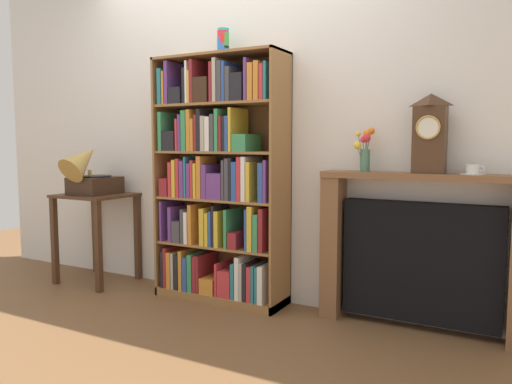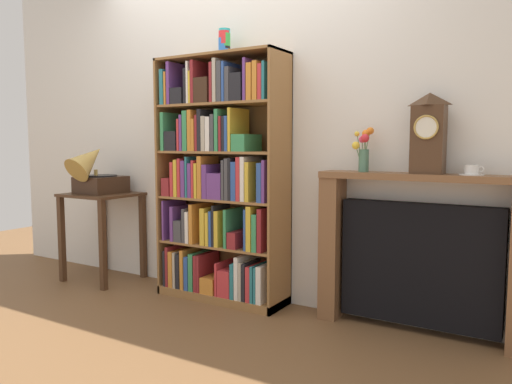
{
  "view_description": "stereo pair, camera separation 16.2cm",
  "coord_description": "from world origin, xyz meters",
  "px_view_note": "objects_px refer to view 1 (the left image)",
  "views": [
    {
      "loc": [
        1.92,
        -2.88,
        1.15
      ],
      "look_at": [
        0.29,
        0.12,
        0.81
      ],
      "focal_mm": 34.64,
      "sensor_mm": 36.0,
      "label": 1
    },
    {
      "loc": [
        2.06,
        -2.8,
        1.15
      ],
      "look_at": [
        0.29,
        0.12,
        0.81
      ],
      "focal_mm": 34.64,
      "sensor_mm": 36.0,
      "label": 2
    }
  ],
  "objects_px": {
    "gramophone": "(89,173)",
    "mantel_clock": "(430,134)",
    "fireplace_mantel": "(420,253)",
    "side_table_left": "(96,216)",
    "bookshelf": "(218,187)",
    "flower_vase": "(365,149)",
    "cup_stack": "(223,42)",
    "teacup_with_saucer": "(473,170)"
  },
  "relations": [
    {
      "from": "side_table_left",
      "to": "mantel_clock",
      "type": "xyz_separation_m",
      "value": [
        2.59,
        0.15,
        0.66
      ]
    },
    {
      "from": "gramophone",
      "to": "mantel_clock",
      "type": "height_order",
      "value": "mantel_clock"
    },
    {
      "from": "bookshelf",
      "to": "fireplace_mantel",
      "type": "bearing_deg",
      "value": 3.58
    },
    {
      "from": "gramophone",
      "to": "mantel_clock",
      "type": "distance_m",
      "value": 2.61
    },
    {
      "from": "fireplace_mantel",
      "to": "bookshelf",
      "type": "bearing_deg",
      "value": -176.42
    },
    {
      "from": "fireplace_mantel",
      "to": "mantel_clock",
      "type": "bearing_deg",
      "value": -27.91
    },
    {
      "from": "cup_stack",
      "to": "side_table_left",
      "type": "xyz_separation_m",
      "value": [
        -1.17,
        -0.13,
        -1.31
      ]
    },
    {
      "from": "flower_vase",
      "to": "teacup_with_saucer",
      "type": "distance_m",
      "value": 0.64
    },
    {
      "from": "cup_stack",
      "to": "fireplace_mantel",
      "type": "xyz_separation_m",
      "value": [
        1.38,
        0.04,
        -1.38
      ]
    },
    {
      "from": "gramophone",
      "to": "mantel_clock",
      "type": "relative_size",
      "value": 1.04
    },
    {
      "from": "gramophone",
      "to": "fireplace_mantel",
      "type": "xyz_separation_m",
      "value": [
        2.55,
        0.23,
        -0.43
      ]
    },
    {
      "from": "gramophone",
      "to": "flower_vase",
      "type": "xyz_separation_m",
      "value": [
        2.2,
        0.21,
        0.2
      ]
    },
    {
      "from": "side_table_left",
      "to": "mantel_clock",
      "type": "distance_m",
      "value": 2.67
    },
    {
      "from": "gramophone",
      "to": "teacup_with_saucer",
      "type": "distance_m",
      "value": 2.83
    },
    {
      "from": "bookshelf",
      "to": "cup_stack",
      "type": "distance_m",
      "value": 1.03
    },
    {
      "from": "bookshelf",
      "to": "side_table_left",
      "type": "height_order",
      "value": "bookshelf"
    },
    {
      "from": "side_table_left",
      "to": "teacup_with_saucer",
      "type": "relative_size",
      "value": 5.51
    },
    {
      "from": "bookshelf",
      "to": "side_table_left",
      "type": "relative_size",
      "value": 2.41
    },
    {
      "from": "bookshelf",
      "to": "mantel_clock",
      "type": "height_order",
      "value": "bookshelf"
    },
    {
      "from": "bookshelf",
      "to": "teacup_with_saucer",
      "type": "distance_m",
      "value": 1.69
    },
    {
      "from": "cup_stack",
      "to": "side_table_left",
      "type": "relative_size",
      "value": 0.26
    },
    {
      "from": "cup_stack",
      "to": "teacup_with_saucer",
      "type": "xyz_separation_m",
      "value": [
        1.66,
        0.02,
        -0.87
      ]
    },
    {
      "from": "cup_stack",
      "to": "fireplace_mantel",
      "type": "relative_size",
      "value": 0.15
    },
    {
      "from": "side_table_left",
      "to": "teacup_with_saucer",
      "type": "height_order",
      "value": "teacup_with_saucer"
    },
    {
      "from": "bookshelf",
      "to": "teacup_with_saucer",
      "type": "bearing_deg",
      "value": 2.39
    },
    {
      "from": "side_table_left",
      "to": "fireplace_mantel",
      "type": "bearing_deg",
      "value": 3.75
    },
    {
      "from": "side_table_left",
      "to": "flower_vase",
      "type": "relative_size",
      "value": 2.64
    },
    {
      "from": "fireplace_mantel",
      "to": "mantel_clock",
      "type": "relative_size",
      "value": 2.61
    },
    {
      "from": "fireplace_mantel",
      "to": "flower_vase",
      "type": "relative_size",
      "value": 4.4
    },
    {
      "from": "bookshelf",
      "to": "gramophone",
      "type": "height_order",
      "value": "bookshelf"
    },
    {
      "from": "mantel_clock",
      "to": "side_table_left",
      "type": "bearing_deg",
      "value": -176.74
    },
    {
      "from": "side_table_left",
      "to": "mantel_clock",
      "type": "bearing_deg",
      "value": 3.26
    },
    {
      "from": "gramophone",
      "to": "flower_vase",
      "type": "height_order",
      "value": "flower_vase"
    },
    {
      "from": "side_table_left",
      "to": "teacup_with_saucer",
      "type": "bearing_deg",
      "value": 3.03
    },
    {
      "from": "fireplace_mantel",
      "to": "gramophone",
      "type": "bearing_deg",
      "value": -174.9
    },
    {
      "from": "cup_stack",
      "to": "side_table_left",
      "type": "bearing_deg",
      "value": -173.67
    },
    {
      "from": "cup_stack",
      "to": "mantel_clock",
      "type": "bearing_deg",
      "value": 0.73
    },
    {
      "from": "mantel_clock",
      "to": "teacup_with_saucer",
      "type": "relative_size",
      "value": 3.52
    },
    {
      "from": "teacup_with_saucer",
      "to": "flower_vase",
      "type": "bearing_deg",
      "value": 179.96
    },
    {
      "from": "gramophone",
      "to": "bookshelf",
      "type": "bearing_deg",
      "value": 6.94
    },
    {
      "from": "cup_stack",
      "to": "gramophone",
      "type": "xyz_separation_m",
      "value": [
        -1.17,
        -0.19,
        -0.95
      ]
    },
    {
      "from": "side_table_left",
      "to": "fireplace_mantel",
      "type": "relative_size",
      "value": 0.6
    }
  ]
}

